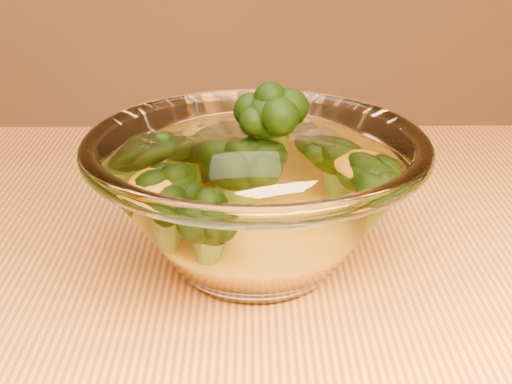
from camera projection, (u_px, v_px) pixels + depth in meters
glass_bowl at (256, 199)px, 0.45m from camera, size 0.21×0.21×0.09m
cheese_sauce at (256, 227)px, 0.46m from camera, size 0.11×0.11×0.03m
broccoli_heap at (245, 171)px, 0.45m from camera, size 0.17×0.13×0.09m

